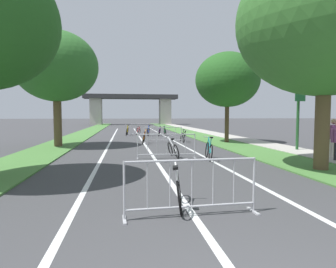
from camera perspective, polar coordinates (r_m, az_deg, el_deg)
The scene contains 26 objects.
grass_verge_left at distance 28.86m, azimuth -16.52°, elevation 0.01°, with size 2.38×65.79×0.05m, color #477A38.
grass_verge_right at distance 29.30m, azimuth 4.19°, elevation 0.21°, with size 2.38×65.79×0.05m, color #477A38.
sidewalk_path_right at distance 29.83m, azimuth 8.10°, elevation 0.28°, with size 1.79×65.79×0.08m, color #ADA89E.
lane_stripe_center at distance 20.75m, azimuth -5.13°, elevation -1.32°, with size 0.14×38.06×0.01m, color silver.
lane_stripe_right_lane at distance 21.00m, azimuth 0.93°, elevation -1.24°, with size 0.14×38.06×0.01m, color silver.
lane_stripe_left_lane at distance 20.74m, azimuth -11.28°, elevation -1.38°, with size 0.14×38.06×0.01m, color silver.
overpass_bridge at distance 56.03m, azimuth -7.34°, elevation 5.88°, with size 17.78×3.59×5.76m.
tree_left_pine_far at distance 17.91m, azimuth -21.31°, elevation 12.36°, with size 4.70×4.70×6.61m.
tree_right_oak_near at distance 11.13m, azimuth 28.88°, elevation 19.12°, with size 5.69×5.69×7.31m.
tree_right_maple_mid at distance 19.51m, azimuth 11.73°, elevation 10.49°, with size 4.20×4.20×5.94m.
lamppost_with_sign at distance 16.12m, azimuth 24.55°, elevation 8.01°, with size 0.56×0.32×5.26m.
crowd_barrier_nearest at distance 5.31m, azimuth 4.75°, elevation -10.62°, with size 2.51×0.53×1.05m.
crowd_barrier_second at distance 12.14m, azimuth -0.32°, elevation -2.46°, with size 2.51×0.58×1.05m.
crowd_barrier_third at distance 19.11m, azimuth -0.89°, elevation -0.18°, with size 2.50×0.50×1.05m.
crowd_barrier_fourth at distance 25.93m, azimuth -4.67°, elevation 0.85°, with size 2.49×0.44×1.05m.
bicycle_green_0 at distance 25.62m, azimuth -0.63°, elevation 0.46°, with size 0.45×1.68×0.95m.
bicycle_black_1 at distance 19.75m, azimuth 3.00°, elevation -0.56°, with size 0.48×1.71×0.87m.
bicycle_white_2 at distance 5.82m, azimuth 2.14°, elevation -10.93°, with size 0.54×1.60×0.92m.
bicycle_teal_3 at distance 12.00m, azimuth 8.13°, elevation -3.25°, with size 0.51×1.64×0.97m.
bicycle_purple_4 at distance 25.52m, azimuth -1.70°, elevation 0.45°, with size 0.67×1.60×0.91m.
bicycle_orange_5 at distance 18.55m, azimuth -4.80°, elevation -0.82°, with size 0.59×1.68×0.98m.
bicycle_blue_6 at distance 25.55m, azimuth -3.98°, elevation 0.49°, with size 0.44×1.68×1.01m.
bicycle_yellow_7 at distance 26.30m, azimuth -8.11°, elevation 0.56°, with size 0.49×1.78×1.00m.
bicycle_red_8 at distance 26.49m, azimuth -5.98°, elevation 0.55°, with size 0.68×1.61×0.89m.
bicycle_silver_9 at distance 12.60m, azimuth 1.00°, elevation -3.02°, with size 0.61×1.65×0.92m.
pedestrian_with_backpack at distance 13.88m, azimuth 30.01°, elevation -0.09°, with size 0.61×0.34×1.69m.
Camera 1 is at (-1.23, -1.61, 1.84)m, focal length 30.68 mm.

